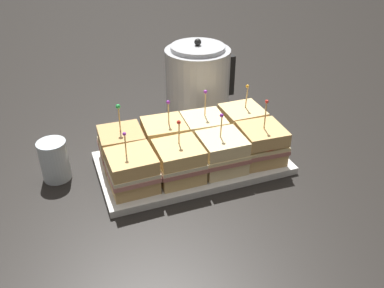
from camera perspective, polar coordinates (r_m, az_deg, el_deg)
ground_plane at (r=1.04m, az=0.00°, el=-3.07°), size 6.00×6.00×0.00m
serving_platter at (r=1.03m, az=0.00°, el=-2.66°), size 0.47×0.25×0.02m
sandwich_front_far_left at (r=0.92m, az=-8.40°, el=-3.73°), size 0.11×0.11×0.14m
sandwich_front_center_left at (r=0.94m, az=-1.86°, el=-2.49°), size 0.11×0.11×0.15m
sandwich_front_center_right at (r=0.98m, az=4.18°, el=-1.22°), size 0.11×0.11×0.15m
sandwich_front_far_right at (r=1.02m, az=9.68°, el=0.01°), size 0.11×0.11×0.17m
sandwich_back_far_left at (r=1.01m, az=-9.82°, el=-0.37°), size 0.11×0.11×0.16m
sandwich_back_center_left at (r=1.03m, az=-3.86°, el=0.77°), size 0.11×0.11×0.15m
sandwich_back_center_right at (r=1.06m, az=1.66°, el=1.76°), size 0.11×0.11×0.16m
sandwich_back_far_right at (r=1.10m, az=7.02°, el=2.82°), size 0.11×0.11×0.16m
kettle_steel at (r=1.24m, az=0.80°, el=8.73°), size 0.22×0.19×0.24m
drinking_glass at (r=1.02m, az=-18.74°, el=-2.18°), size 0.07×0.07×0.10m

